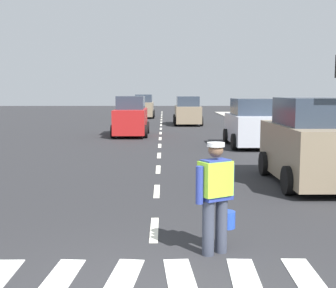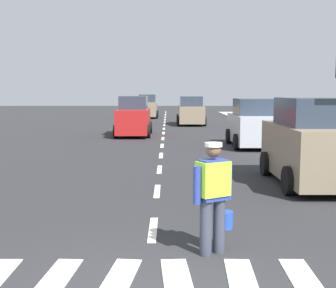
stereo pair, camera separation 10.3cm
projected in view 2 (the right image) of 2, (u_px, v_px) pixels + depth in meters
The scene contains 8 objects.
ground_plane at pixel (163, 133), 25.93m from camera, with size 96.00×96.00×0.00m, color #28282B.
lane_center_line at pixel (164, 127), 30.10m from camera, with size 0.14×46.40×0.01m.
road_worker at pixel (213, 192), 6.52m from camera, with size 0.64×0.60×1.67m.
car_parked_far at pixel (253, 124), 19.29m from camera, with size 2.06×3.84×2.09m.
car_outgoing_far at pixel (190, 112), 32.01m from camera, with size 2.01×4.29×2.05m.
car_oncoming_third at pixel (147, 107), 40.55m from camera, with size 1.93×4.33×2.12m.
car_parked_curbside at pixel (310, 144), 11.44m from camera, with size 1.96×3.97×2.24m.
car_oncoming_second at pixel (133, 117), 24.13m from camera, with size 1.89×4.16×2.15m.
Camera 2 is at (0.26, -4.83, 2.41)m, focal length 47.43 mm.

